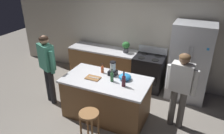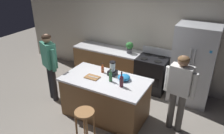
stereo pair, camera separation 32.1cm
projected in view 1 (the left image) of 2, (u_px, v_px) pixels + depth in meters
The scene contains 17 objects.
ground_plane at pixel (106, 115), 4.80m from camera, with size 14.00×14.00×0.00m, color gray.
back_wall at pixel (137, 33), 5.81m from camera, with size 8.00×0.10×2.70m, color beige.
kitchen_island at pixel (106, 98), 4.60m from camera, with size 1.79×0.96×0.90m.
back_counter_run at pixel (105, 64), 6.17m from camera, with size 2.00×0.64×0.90m.
refrigerator at pixel (190, 62), 5.07m from camera, with size 0.90×0.73×1.88m.
stove_range at pixel (149, 72), 5.66m from camera, with size 0.76×0.65×1.08m.
person_by_island_left at pixel (47, 64), 4.84m from camera, with size 0.58×0.36×1.67m.
person_by_sink_right at pixel (181, 84), 4.08m from camera, with size 0.60×0.26×1.61m.
bar_stool at pixel (89, 120), 3.85m from camera, with size 0.36×0.36×0.67m.
potted_plant at pixel (126, 46), 5.66m from camera, with size 0.20×0.20×0.30m.
blender_appliance at pixel (113, 69), 4.53m from camera, with size 0.17×0.17×0.31m.
bottle_cooking_sauce at pixel (102, 69), 4.65m from camera, with size 0.06×0.06×0.22m.
bottle_olive_oil at pixel (112, 77), 4.29m from camera, with size 0.07×0.07×0.28m.
bottle_wine at pixel (124, 81), 4.11m from camera, with size 0.08×0.08×0.32m.
mixing_bowl at pixel (125, 77), 4.38m from camera, with size 0.25×0.25×0.11m, color #268CD8.
cutting_board at pixel (93, 78), 4.44m from camera, with size 0.30×0.20×0.02m, color #9E6B3D.
chef_knife at pixel (94, 78), 4.43m from camera, with size 0.22×0.03×0.01m, color #B7BABF.
Camera 1 is at (1.71, -3.46, 3.05)m, focal length 34.45 mm.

